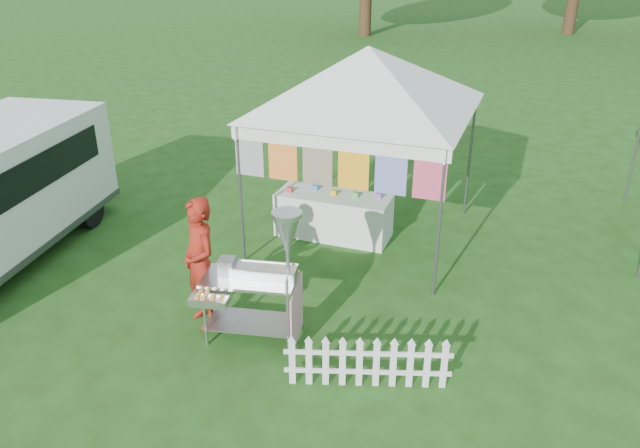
% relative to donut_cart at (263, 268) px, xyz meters
% --- Properties ---
extents(ground, '(120.00, 120.00, 0.00)m').
position_rel_donut_cart_xyz_m(ground, '(0.28, -0.37, -0.99)').
color(ground, '#224313').
rests_on(ground, ground).
extents(canopy_main, '(4.24, 4.24, 3.45)m').
position_rel_donut_cart_xyz_m(canopy_main, '(0.28, 3.12, 2.00)').
color(canopy_main, '#59595E').
rests_on(canopy_main, ground).
extents(donut_cart, '(1.23, 1.03, 1.68)m').
position_rel_donut_cart_xyz_m(donut_cart, '(0.00, 0.00, 0.00)').
color(donut_cart, gray).
rests_on(donut_cart, ground).
extents(vendor, '(0.73, 0.69, 1.68)m').
position_rel_donut_cart_xyz_m(vendor, '(-0.88, 0.08, -0.15)').
color(vendor, maroon).
rests_on(vendor, ground).
extents(picket_fence, '(1.72, 0.57, 0.56)m').
position_rel_donut_cart_xyz_m(picket_fence, '(1.38, -0.39, -0.70)').
color(picket_fence, white).
rests_on(picket_fence, ground).
extents(display_table, '(1.80, 0.70, 0.71)m').
position_rel_donut_cart_xyz_m(display_table, '(-0.17, 2.97, -0.64)').
color(display_table, white).
rests_on(display_table, ground).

